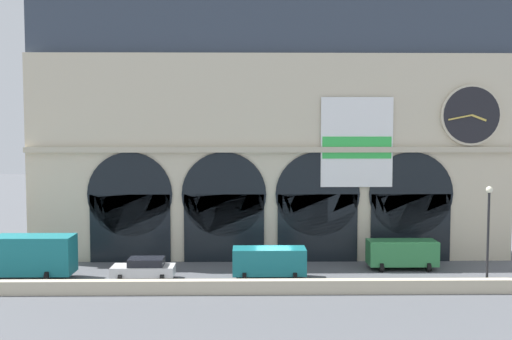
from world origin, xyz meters
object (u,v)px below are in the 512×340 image
van_center (269,261)px  street_lamp_quayside (488,224)px  box_truck_west (22,256)px  van_mideast (402,253)px  car_midwest (144,268)px

van_center → street_lamp_quayside: street_lamp_quayside is taller
box_truck_west → van_mideast: box_truck_west is taller
street_lamp_quayside → box_truck_west: bearing=174.5°
street_lamp_quayside → van_mideast: bearing=125.5°
box_truck_west → car_midwest: bearing=-1.3°
car_midwest → street_lamp_quayside: bearing=-7.1°
van_center → van_mideast: same height
van_center → van_mideast: size_ratio=1.00×
box_truck_west → van_center: (17.58, -0.00, -0.45)m
street_lamp_quayside → car_midwest: bearing=172.9°
box_truck_west → street_lamp_quayside: 32.22m
box_truck_west → street_lamp_quayside: (31.96, -3.09, 2.71)m
box_truck_west → car_midwest: size_ratio=1.70×
car_midwest → van_mideast: (19.13, 2.92, 0.44)m
car_midwest → van_center: (8.89, 0.19, 0.44)m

